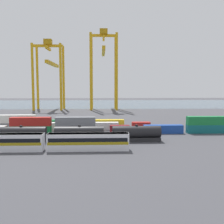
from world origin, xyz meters
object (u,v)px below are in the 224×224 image
at_px(shipping_container_11, 17,127).
at_px(gantry_crane_west, 50,68).
at_px(freight_tank_row, 79,134).
at_px(shipping_container_15, 141,126).
at_px(shipping_container_18, 69,123).
at_px(passenger_train, 46,141).
at_px(shipping_container_13, 59,126).
at_px(gantry_crane_central, 104,61).

relative_size(shipping_container_11, gantry_crane_west, 0.28).
relative_size(freight_tank_row, gantry_crane_west, 0.99).
distance_m(shipping_container_15, shipping_container_18, 25.93).
xyz_separation_m(passenger_train, shipping_container_18, (0.92, 34.84, -0.84)).
distance_m(shipping_container_13, shipping_container_15, 27.31).
bearing_deg(gantry_crane_west, passenger_train, -79.79).
height_order(shipping_container_15, shipping_container_18, same).
relative_size(shipping_container_18, gantry_crane_west, 0.28).
bearing_deg(freight_tank_row, shipping_container_15, 44.47).
bearing_deg(shipping_container_18, passenger_train, -91.51).
xyz_separation_m(freight_tank_row, gantry_crane_west, (-26.83, 101.65, 24.11)).
distance_m(passenger_train, shipping_container_13, 27.90).
distance_m(shipping_container_15, gantry_crane_west, 98.02).
xyz_separation_m(passenger_train, shipping_container_11, (-15.08, 27.85, -0.84)).
bearing_deg(freight_tank_row, shipping_container_13, 113.91).
xyz_separation_m(shipping_container_13, gantry_crane_central, (15.65, 82.53, 29.31)).
bearing_deg(freight_tank_row, shipping_container_18, 103.03).
bearing_deg(shipping_container_18, gantry_crane_central, 80.01).
bearing_deg(gantry_crane_west, shipping_container_18, -74.63).
distance_m(passenger_train, gantry_crane_west, 115.15).
xyz_separation_m(shipping_container_11, gantry_crane_central, (29.31, 82.53, 29.31)).
bearing_deg(shipping_container_15, shipping_container_13, 180.00).
bearing_deg(gantry_crane_west, shipping_container_11, -86.63).
bearing_deg(shipping_container_18, freight_tank_row, -76.97).
bearing_deg(shipping_container_13, shipping_container_15, 0.00).
relative_size(shipping_container_13, shipping_container_15, 2.00).
xyz_separation_m(freight_tank_row, shipping_container_18, (-5.94, 25.67, -0.82)).
bearing_deg(shipping_container_18, shipping_container_13, -108.52).
distance_m(shipping_container_11, gantry_crane_west, 86.77).
relative_size(shipping_container_13, shipping_container_18, 1.00).
bearing_deg(shipping_container_15, shipping_container_18, 164.36).
relative_size(shipping_container_11, shipping_container_13, 1.00).
xyz_separation_m(freight_tank_row, shipping_container_13, (-8.28, 18.68, -0.82)).
bearing_deg(shipping_container_18, shipping_container_15, -15.64).
bearing_deg(freight_tank_row, gantry_crane_central, 85.84).
distance_m(freight_tank_row, shipping_container_18, 26.36).
bearing_deg(passenger_train, shipping_container_15, 47.09).
xyz_separation_m(freight_tank_row, shipping_container_11, (-21.94, 18.68, -0.82)).
height_order(gantry_crane_west, gantry_crane_central, gantry_crane_central).
xyz_separation_m(shipping_container_13, shipping_container_18, (2.34, 6.99, 0.00)).
distance_m(shipping_container_13, gantry_crane_central, 88.97).
height_order(passenger_train, shipping_container_18, passenger_train).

